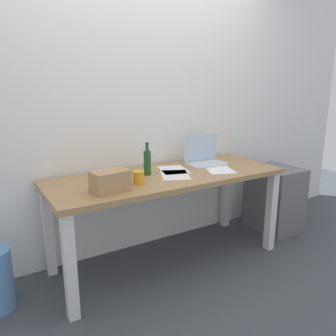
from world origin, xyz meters
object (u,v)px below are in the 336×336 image
(beer_bottle, at_px, (147,162))
(coffee_mug, at_px, (139,178))
(desk, at_px, (168,186))
(cardboard_box, at_px, (110,181))
(computer_mouse, at_px, (116,172))
(laptop_right, at_px, (205,158))
(filing_cabinet, at_px, (274,198))

(beer_bottle, bearing_deg, coffee_mug, -132.10)
(desk, xyz_separation_m, cardboard_box, (-0.55, -0.17, 0.17))
(beer_bottle, xyz_separation_m, computer_mouse, (-0.21, 0.14, -0.09))
(coffee_mug, bearing_deg, beer_bottle, 47.90)
(laptop_right, height_order, cardboard_box, laptop_right)
(beer_bottle, distance_m, cardboard_box, 0.47)
(desk, relative_size, coffee_mug, 19.81)
(coffee_mug, bearing_deg, desk, 21.02)
(cardboard_box, xyz_separation_m, filing_cabinet, (1.80, 0.16, -0.50))
(computer_mouse, height_order, cardboard_box, cardboard_box)
(filing_cabinet, bearing_deg, cardboard_box, -174.97)
(filing_cabinet, bearing_deg, desk, 179.39)
(coffee_mug, distance_m, filing_cabinet, 1.65)
(filing_cabinet, bearing_deg, computer_mouse, 172.32)
(cardboard_box, bearing_deg, desk, 17.38)
(laptop_right, bearing_deg, cardboard_box, -163.69)
(desk, relative_size, filing_cabinet, 2.93)
(laptop_right, bearing_deg, coffee_mug, -162.47)
(beer_bottle, relative_size, filing_cabinet, 0.40)
(desk, relative_size, beer_bottle, 7.39)
(laptop_right, bearing_deg, filing_cabinet, -9.65)
(computer_mouse, distance_m, cardboard_box, 0.43)
(desk, height_order, coffee_mug, coffee_mug)
(cardboard_box, relative_size, coffee_mug, 2.52)
(laptop_right, bearing_deg, computer_mouse, 174.27)
(beer_bottle, bearing_deg, desk, -24.39)
(desk, distance_m, cardboard_box, 0.60)
(coffee_mug, bearing_deg, filing_cabinet, 3.98)
(beer_bottle, height_order, coffee_mug, beer_bottle)
(cardboard_box, relative_size, filing_cabinet, 0.37)
(laptop_right, distance_m, computer_mouse, 0.82)
(filing_cabinet, bearing_deg, beer_bottle, 176.72)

